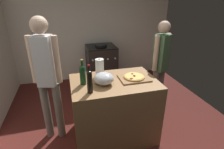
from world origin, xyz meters
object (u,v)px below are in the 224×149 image
object	(u,v)px
wine_bottle_clear	(83,74)
stove	(101,64)
pizza	(134,77)
paper_towel_roll	(100,68)
person_in_stripes	(47,74)
wine_bottle_green	(90,81)
person_in_red	(160,63)
mixing_bowl	(104,79)

from	to	relation	value
wine_bottle_clear	stove	xyz separation A→B (m)	(0.62, 1.86, -0.61)
pizza	paper_towel_roll	bearing A→B (deg)	153.92
paper_towel_roll	wine_bottle_clear	xyz separation A→B (m)	(-0.25, -0.20, 0.02)
paper_towel_roll	stove	bearing A→B (deg)	77.72
paper_towel_roll	person_in_stripes	bearing A→B (deg)	178.14
wine_bottle_clear	wine_bottle_green	xyz separation A→B (m)	(0.05, -0.24, 0.01)
wine_bottle_clear	person_in_red	world-z (taller)	person_in_red
person_in_stripes	person_in_red	bearing A→B (deg)	7.04
person_in_stripes	wine_bottle_green	bearing A→B (deg)	-42.46
person_in_stripes	person_in_red	world-z (taller)	person_in_stripes
pizza	person_in_stripes	world-z (taller)	person_in_stripes
mixing_bowl	wine_bottle_clear	size ratio (longest dim) A/B	0.76
person_in_red	wine_bottle_green	bearing A→B (deg)	-152.31
mixing_bowl	stove	xyz separation A→B (m)	(0.36, 1.93, -0.54)
pizza	mixing_bowl	bearing A→B (deg)	-173.10
mixing_bowl	person_in_red	world-z (taller)	person_in_red
stove	person_in_stripes	world-z (taller)	person_in_stripes
wine_bottle_green	person_in_red	bearing A→B (deg)	27.69
wine_bottle_green	person_in_stripes	world-z (taller)	person_in_stripes
pizza	paper_towel_roll	size ratio (longest dim) A/B	1.13
mixing_bowl	stove	size ratio (longest dim) A/B	0.27
wine_bottle_clear	paper_towel_roll	bearing A→B (deg)	37.48
wine_bottle_clear	stove	bearing A→B (deg)	71.64
pizza	person_in_red	bearing A→B (deg)	34.95
mixing_bowl	paper_towel_roll	bearing A→B (deg)	90.34
pizza	wine_bottle_clear	xyz separation A→B (m)	(-0.69, 0.02, 0.11)
person_in_stripes	mixing_bowl	bearing A→B (deg)	-22.25
mixing_bowl	wine_bottle_clear	distance (m)	0.27
pizza	wine_bottle_clear	size ratio (longest dim) A/B	0.85
wine_bottle_clear	stove	size ratio (longest dim) A/B	0.35
wine_bottle_green	person_in_stripes	distance (m)	0.68
paper_towel_roll	stove	world-z (taller)	paper_towel_roll
mixing_bowl	person_in_red	bearing A→B (deg)	25.11
wine_bottle_green	person_in_red	distance (m)	1.46
pizza	person_in_stripes	bearing A→B (deg)	168.30
paper_towel_roll	person_in_stripes	distance (m)	0.70
person_in_red	pizza	bearing A→B (deg)	-145.05
wine_bottle_green	mixing_bowl	bearing A→B (deg)	39.42
paper_towel_roll	wine_bottle_green	xyz separation A→B (m)	(-0.20, -0.43, 0.03)
mixing_bowl	paper_towel_roll	size ratio (longest dim) A/B	1.01
wine_bottle_clear	mixing_bowl	bearing A→B (deg)	-15.02
wine_bottle_green	person_in_stripes	bearing A→B (deg)	137.54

